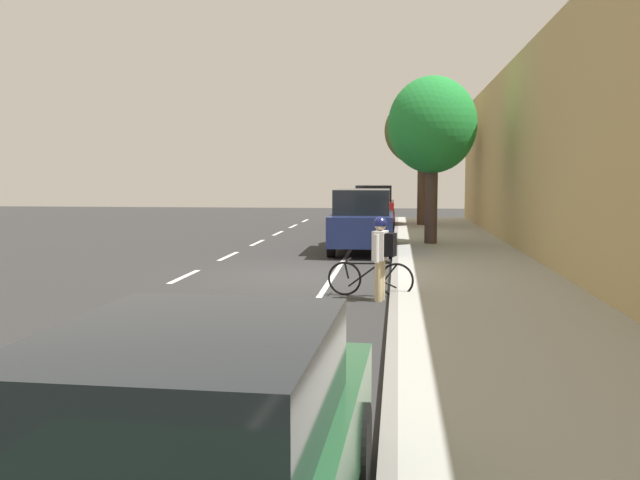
{
  "coord_description": "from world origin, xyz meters",
  "views": [
    {
      "loc": [
        2.08,
        -15.88,
        2.36
      ],
      "look_at": [
        0.37,
        -1.15,
        0.98
      ],
      "focal_mm": 37.75,
      "sensor_mm": 36.0,
      "label": 1
    }
  ],
  "objects": [
    {
      "name": "ground",
      "position": [
        0.0,
        0.0,
        0.0
      ],
      "size": [
        72.2,
        72.2,
        0.0
      ],
      "primitive_type": "plane",
      "color": "#2D2D2D"
    },
    {
      "name": "sidewalk",
      "position": [
        3.95,
        0.0,
        0.06
      ],
      "size": [
        3.7,
        45.13,
        0.12
      ],
      "primitive_type": "cube",
      "color": "#A2A39D",
      "rests_on": "ground"
    },
    {
      "name": "curb_edge",
      "position": [
        2.02,
        0.0,
        0.06
      ],
      "size": [
        0.16,
        45.13,
        0.12
      ],
      "primitive_type": "cube",
      "color": "gray",
      "rests_on": "ground"
    },
    {
      "name": "lane_stripe_centre",
      "position": [
        -2.97,
        -0.46,
        0.0
      ],
      "size": [
        0.14,
        44.2,
        0.01
      ],
      "color": "white",
      "rests_on": "ground"
    },
    {
      "name": "lane_stripe_bike_edge",
      "position": [
        0.55,
        0.0,
        0.0
      ],
      "size": [
        0.12,
        45.13,
        0.01
      ],
      "primitive_type": "cube",
      "color": "white",
      "rests_on": "ground"
    },
    {
      "name": "building_facade",
      "position": [
        6.05,
        0.0,
        3.13
      ],
      "size": [
        0.5,
        45.13,
        6.27
      ],
      "primitive_type": "cube",
      "color": "tan",
      "rests_on": "ground"
    },
    {
      "name": "parked_sedan_green_nearest",
      "position": [
        0.93,
        -12.3,
        0.75
      ],
      "size": [
        1.93,
        4.45,
        1.52
      ],
      "color": "#1E512D",
      "rests_on": "ground"
    },
    {
      "name": "parked_suv_dark_blue_second",
      "position": [
        0.98,
        5.35,
        1.03
      ],
      "size": [
        2.01,
        4.72,
        1.99
      ],
      "color": "navy",
      "rests_on": "ground"
    },
    {
      "name": "parked_suv_red_mid",
      "position": [
        0.93,
        16.91,
        1.03
      ],
      "size": [
        2.0,
        4.72,
        1.99
      ],
      "color": "maroon",
      "rests_on": "ground"
    },
    {
      "name": "bicycle_at_curb",
      "position": [
        1.56,
        -2.63,
        0.37
      ],
      "size": [
        1.72,
        0.46,
        0.74
      ],
      "color": "black",
      "rests_on": "ground"
    },
    {
      "name": "cyclist_with_backpack",
      "position": [
        1.78,
        -3.08,
        0.98
      ],
      "size": [
        0.48,
        0.6,
        1.62
      ],
      "color": "#C6B284",
      "rests_on": "ground"
    },
    {
      "name": "street_tree_near_cyclist",
      "position": [
        3.2,
        7.28,
        4.08
      ],
      "size": [
        2.98,
        2.98,
        5.63
      ],
      "color": "#473630",
      "rests_on": "sidewalk"
    },
    {
      "name": "street_tree_mid_block",
      "position": [
        3.2,
        16.32,
        4.51
      ],
      "size": [
        3.59,
        3.59,
        6.08
      ],
      "color": "#47352A",
      "rests_on": "sidewalk"
    }
  ]
}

